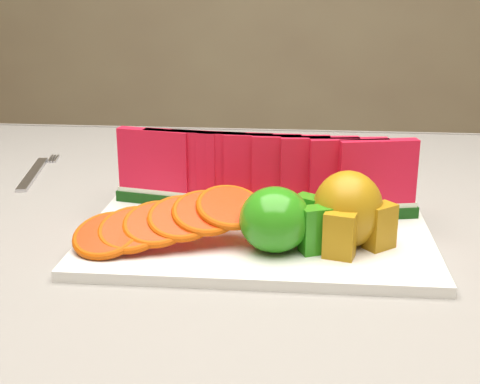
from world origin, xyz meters
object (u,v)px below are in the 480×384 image
(platter, at_px, (259,230))
(fork, at_px, (35,172))
(apple_cluster, at_px, (282,220))
(pear_cluster, at_px, (349,212))
(side_plate, at_px, (307,155))

(platter, relative_size, fork, 2.05)
(platter, bearing_deg, fork, 148.75)
(apple_cluster, xyz_separation_m, fork, (-0.39, 0.29, -0.04))
(apple_cluster, bearing_deg, pear_cluster, 14.03)
(side_plate, bearing_deg, platter, -99.53)
(pear_cluster, distance_m, fork, 0.54)
(platter, height_order, apple_cluster, apple_cluster)
(pear_cluster, distance_m, side_plate, 0.41)
(platter, height_order, side_plate, platter)
(apple_cluster, height_order, side_plate, apple_cluster)
(apple_cluster, bearing_deg, platter, 113.03)
(apple_cluster, height_order, fork, apple_cluster)
(fork, bearing_deg, side_plate, 17.25)
(apple_cluster, relative_size, pear_cluster, 1.11)
(pear_cluster, height_order, side_plate, pear_cluster)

